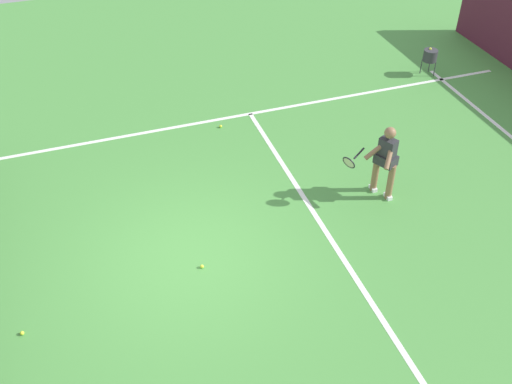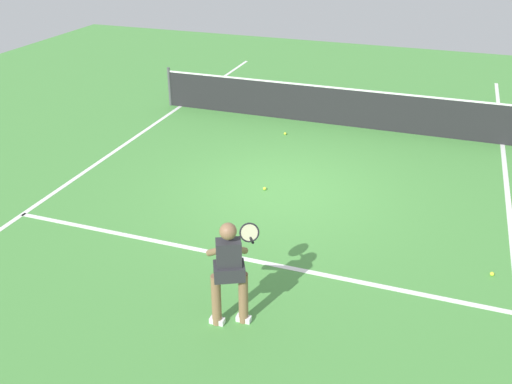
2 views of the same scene
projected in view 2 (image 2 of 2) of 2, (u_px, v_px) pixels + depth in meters
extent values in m
plane|color=#4C9342|center=(283.00, 190.00, 11.12)|extent=(26.77, 26.77, 0.00)
cube|color=white|center=(237.00, 257.00, 8.98)|extent=(8.41, 0.10, 0.01)
cube|color=white|center=(101.00, 161.00, 12.36)|extent=(0.10, 18.59, 0.01)
cube|color=white|center=(511.00, 225.00, 9.87)|extent=(0.10, 18.59, 0.01)
cylinder|color=#4C4C51|center=(170.00, 87.00, 15.51)|extent=(0.08, 0.08, 1.07)
cube|color=#232326|center=(329.00, 106.00, 14.21)|extent=(8.93, 0.02, 0.95)
cube|color=white|center=(330.00, 87.00, 13.98)|extent=(8.93, 0.02, 0.04)
cylinder|color=#8C6647|center=(216.00, 300.00, 7.41)|extent=(0.13, 0.13, 0.78)
cylinder|color=#8C6647|center=(243.00, 298.00, 7.44)|extent=(0.13, 0.13, 0.78)
cube|color=white|center=(217.00, 321.00, 7.57)|extent=(0.20, 0.10, 0.08)
cube|color=white|center=(244.00, 319.00, 7.60)|extent=(0.20, 0.10, 0.08)
cube|color=#2D2D33|center=(229.00, 258.00, 7.13)|extent=(0.38, 0.32, 0.52)
cube|color=#2D2D33|center=(229.00, 271.00, 7.22)|extent=(0.48, 0.43, 0.20)
sphere|color=#8C6647|center=(228.00, 231.00, 6.94)|extent=(0.22, 0.22, 0.22)
cylinder|color=#8C6647|center=(216.00, 251.00, 7.23)|extent=(0.43, 0.37, 0.37)
cylinder|color=#8C6647|center=(239.00, 250.00, 7.26)|extent=(0.10, 0.48, 0.37)
cylinder|color=black|center=(252.00, 240.00, 7.54)|extent=(0.16, 0.28, 0.14)
torus|color=black|center=(249.00, 233.00, 7.83)|extent=(0.31, 0.23, 0.28)
cylinder|color=beige|center=(249.00, 233.00, 7.83)|extent=(0.25, 0.19, 0.23)
sphere|color=#D1E533|center=(492.00, 274.00, 8.53)|extent=(0.07, 0.07, 0.07)
sphere|color=#D1E533|center=(265.00, 189.00, 11.08)|extent=(0.07, 0.07, 0.07)
sphere|color=#D1E533|center=(285.00, 134.00, 13.72)|extent=(0.07, 0.07, 0.07)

